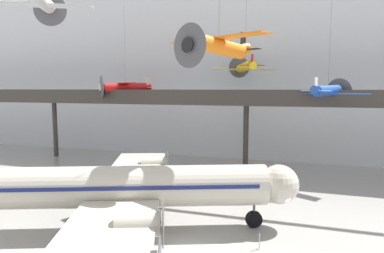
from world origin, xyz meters
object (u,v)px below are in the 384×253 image
at_px(airliner_silver_main, 112,188).
at_px(suspended_plane_silver_racer, 40,1).
at_px(suspended_plane_red_highwing, 126,87).
at_px(suspended_plane_blue_trainer, 328,91).
at_px(suspended_plane_orange_highwing, 219,46).
at_px(suspended_plane_yellow_lowwing, 245,67).
at_px(stanchion_barrier, 259,244).

height_order(airliner_silver_main, suspended_plane_silver_racer, suspended_plane_silver_racer).
relative_size(suspended_plane_red_highwing, suspended_plane_blue_trainer, 0.97).
height_order(suspended_plane_red_highwing, suspended_plane_blue_trainer, suspended_plane_red_highwing).
relative_size(suspended_plane_orange_highwing, suspended_plane_yellow_lowwing, 1.00).
height_order(suspended_plane_blue_trainer, stanchion_barrier, suspended_plane_blue_trainer).
bearing_deg(suspended_plane_red_highwing, airliner_silver_main, 74.00).
distance_m(suspended_plane_silver_racer, suspended_plane_red_highwing, 20.98).
xyz_separation_m(airliner_silver_main, suspended_plane_blue_trainer, (16.06, 18.89, 7.16)).
relative_size(suspended_plane_silver_racer, suspended_plane_yellow_lowwing, 0.81).
xyz_separation_m(suspended_plane_orange_highwing, suspended_plane_yellow_lowwing, (-0.48, 16.99, -0.74)).
height_order(suspended_plane_orange_highwing, suspended_plane_silver_racer, suspended_plane_silver_racer).
bearing_deg(suspended_plane_silver_racer, airliner_silver_main, -131.90).
xyz_separation_m(suspended_plane_yellow_lowwing, stanchion_barrier, (4.91, -23.35, -13.27)).
height_order(airliner_silver_main, suspended_plane_orange_highwing, suspended_plane_orange_highwing).
bearing_deg(suspended_plane_yellow_lowwing, stanchion_barrier, 166.77).
distance_m(suspended_plane_silver_racer, suspended_plane_yellow_lowwing, 25.94).
distance_m(suspended_plane_orange_highwing, suspended_plane_blue_trainer, 15.92).
bearing_deg(suspended_plane_yellow_lowwing, suspended_plane_silver_racer, 122.57).
xyz_separation_m(suspended_plane_orange_highwing, suspended_plane_silver_racer, (-14.15, -4.61, 3.70)).
bearing_deg(suspended_plane_silver_racer, suspended_plane_orange_highwing, -98.38).
relative_size(airliner_silver_main, suspended_plane_silver_racer, 4.03).
distance_m(airliner_silver_main, suspended_plane_orange_highwing, 14.45).
bearing_deg(suspended_plane_orange_highwing, suspended_plane_yellow_lowwing, -152.68).
bearing_deg(suspended_plane_orange_highwing, airliner_silver_main, -18.58).
bearing_deg(suspended_plane_silver_racer, suspended_plane_red_highwing, -17.72).
relative_size(suspended_plane_silver_racer, suspended_plane_blue_trainer, 0.61).
bearing_deg(suspended_plane_yellow_lowwing, suspended_plane_blue_trainer, -140.84).
bearing_deg(suspended_plane_yellow_lowwing, suspended_plane_orange_highwing, 156.51).
bearing_deg(suspended_plane_blue_trainer, suspended_plane_silver_racer, 151.48).
bearing_deg(airliner_silver_main, suspended_plane_silver_racer, 143.58).
relative_size(suspended_plane_red_highwing, stanchion_barrier, 11.78).
xyz_separation_m(airliner_silver_main, stanchion_barrier, (10.98, 0.35, -3.02)).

